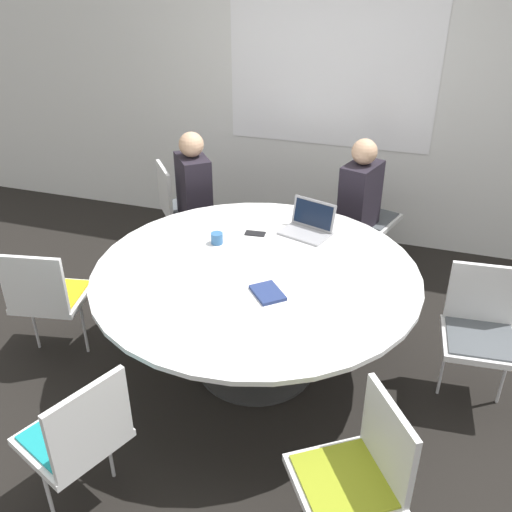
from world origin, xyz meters
name	(u,v)px	position (x,y,z in m)	size (l,w,h in m)	color
ground_plane	(256,365)	(0.00, 0.00, 0.00)	(16.00, 16.00, 0.00)	black
wall_back	(330,93)	(0.00, 2.12, 1.35)	(8.00, 0.07, 2.70)	silver
conference_table	(256,287)	(0.00, 0.00, 0.63)	(2.02, 2.02, 0.76)	#333333
chair_0	(363,209)	(0.44, 1.62, 0.52)	(0.53, 0.55, 0.86)	silver
chair_1	(180,203)	(-1.10, 1.26, 0.52)	(0.60, 0.61, 0.86)	silver
chair_2	(47,293)	(-1.34, -0.32, 0.52)	(0.51, 0.49, 0.86)	silver
chair_3	(78,433)	(-0.46, -1.30, 0.52)	(0.56, 0.57, 0.86)	silver
chair_4	(358,470)	(0.83, -1.10, 0.52)	(0.59, 0.60, 0.86)	silver
chair_5	(481,325)	(1.36, 0.18, 0.52)	(0.47, 0.46, 0.86)	silver
person_0	(361,200)	(0.45, 1.36, 0.71)	(0.33, 0.41, 1.21)	#231E28
person_1	(196,191)	(-0.89, 1.13, 0.71)	(0.40, 0.42, 1.21)	#231E28
laptop	(309,225)	(0.19, 0.60, 0.81)	(0.38, 0.33, 0.21)	#99999E
spiral_notebook	(268,293)	(0.15, -0.24, 0.77)	(0.25, 0.26, 0.02)	navy
coffee_cup	(217,238)	(-0.36, 0.25, 0.80)	(0.08, 0.08, 0.08)	#33669E
cell_phone	(255,234)	(-0.15, 0.46, 0.76)	(0.15, 0.08, 0.01)	black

